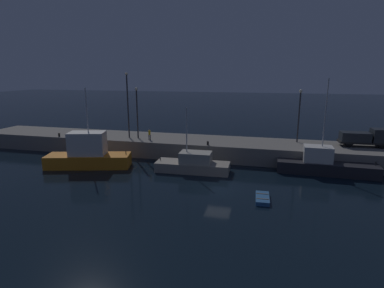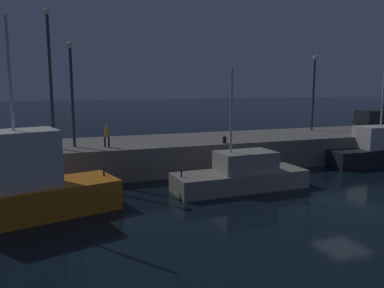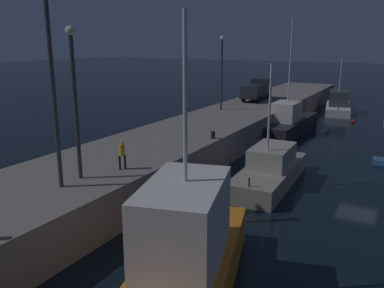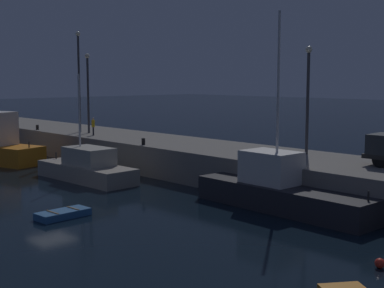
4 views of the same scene
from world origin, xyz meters
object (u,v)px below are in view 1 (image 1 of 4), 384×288
fishing_trawler_red (88,154)px  bollard_west (59,135)px  fishing_boat_orange (193,164)px  utility_truck (365,137)px  lamp_post_central (299,111)px  bollard_east (93,137)px  fishing_boat_white (324,165)px  dinghy_orange_near (262,198)px  dockworker (149,134)px  lamp_post_west (128,101)px  bollard_central (208,143)px  lamp_post_east (137,108)px

fishing_trawler_red → bollard_west: (-8.51, 5.92, 0.90)m
fishing_boat_orange → utility_truck: bearing=22.8°
utility_truck → bollard_west: bearing=-174.6°
lamp_post_central → bollard_east: size_ratio=14.86×
utility_truck → bollard_west: (-42.00, -3.97, -0.94)m
utility_truck → bollard_east: bearing=-173.7°
fishing_trawler_red → fishing_boat_orange: fishing_trawler_red is taller
fishing_boat_white → lamp_post_central: size_ratio=1.57×
bollard_east → fishing_boat_orange: bearing=-15.8°
dinghy_orange_near → dockworker: 20.31m
fishing_trawler_red → dinghy_orange_near: fishing_trawler_red is taller
fishing_trawler_red → fishing_boat_orange: bearing=5.8°
lamp_post_west → dockworker: lamp_post_west is taller
dinghy_orange_near → bollard_central: 13.58m
lamp_post_east → bollard_west: 12.58m
utility_truck → bollard_central: utility_truck is taller
fishing_boat_orange → dinghy_orange_near: size_ratio=3.07×
fishing_boat_orange → utility_truck: 22.25m
fishing_boat_orange → dinghy_orange_near: 10.61m
dinghy_orange_near → lamp_post_west: lamp_post_west is taller
fishing_boat_orange → dinghy_orange_near: (8.21, -6.68, -0.73)m
utility_truck → bollard_central: size_ratio=11.96×
fishing_boat_orange → dinghy_orange_near: fishing_boat_orange is taller
fishing_boat_white → bollard_west: bearing=177.8°
fishing_trawler_red → lamp_post_east: 9.79m
lamp_post_central → dockworker: lamp_post_central is taller
fishing_trawler_red → dockworker: fishing_trawler_red is taller
dockworker → bollard_east: 8.37m
fishing_trawler_red → utility_truck: (33.49, 9.89, 1.84)m
fishing_trawler_red → fishing_boat_orange: (13.11, 1.34, -0.71)m
fishing_trawler_red → lamp_post_central: 27.88m
dinghy_orange_near → utility_truck: size_ratio=0.47×
lamp_post_east → utility_truck: 30.46m
lamp_post_west → bollard_east: size_ratio=19.51×
fishing_trawler_red → dockworker: bearing=52.0°
utility_truck → fishing_trawler_red: bearing=-163.5°
utility_truck → dockworker: bearing=-173.9°
lamp_post_central → bollard_east: bearing=-170.5°
dinghy_orange_near → bollard_east: bollard_east is taller
lamp_post_central → utility_truck: size_ratio=1.17×
fishing_boat_white → bollard_west: size_ratio=21.67×
lamp_post_east → bollard_central: lamp_post_east is taller
bollard_central → bollard_east: size_ratio=1.06×
bollard_east → lamp_post_east: bearing=17.8°
lamp_post_west → lamp_post_central: lamp_post_west is taller
fishing_boat_white → fishing_boat_orange: fishing_boat_white is taller
fishing_trawler_red → fishing_boat_orange: 13.19m
utility_truck → lamp_post_east: bearing=-176.1°
fishing_boat_white → bollard_west: fishing_boat_white is taller
fishing_boat_white → fishing_boat_orange: size_ratio=1.26×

